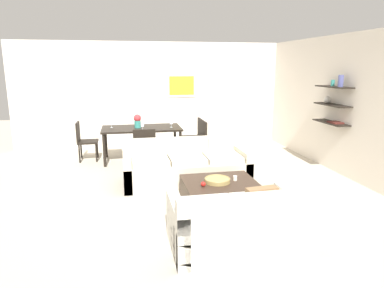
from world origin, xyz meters
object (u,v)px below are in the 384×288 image
(dining_chair_right_far, at_px, (196,134))
(wine_glass_foot, at_px, (142,125))
(loveseat_white, at_px, (239,224))
(apple_on_coffee_table, at_px, (203,184))
(centerpiece_vase, at_px, (137,121))
(decorative_bowl, at_px, (217,180))
(dining_chair_foot, at_px, (144,147))
(wine_glass_right_near, at_px, (171,122))
(dining_chair_left_far, at_px, (84,139))
(candle_jar, at_px, (235,178))
(dining_table, at_px, (142,131))
(coffee_table, at_px, (221,194))
(dining_chair_right_near, at_px, (199,138))
(wine_glass_left_far, at_px, (111,123))
(sofa_beige, at_px, (186,167))

(dining_chair_right_far, xyz_separation_m, wine_glass_foot, (-1.28, -0.61, 0.37))
(loveseat_white, distance_m, apple_on_coffee_table, 1.12)
(dining_chair_right_far, distance_m, centerpiece_vase, 1.44)
(decorative_bowl, bearing_deg, dining_chair_foot, 115.49)
(wine_glass_right_near, bearing_deg, dining_chair_left_far, 170.53)
(loveseat_white, bearing_deg, wine_glass_right_near, 93.26)
(candle_jar, relative_size, dining_table, 0.04)
(coffee_table, bearing_deg, decorative_bowl, 160.21)
(decorative_bowl, distance_m, candle_jar, 0.29)
(loveseat_white, bearing_deg, dining_chair_left_far, 116.45)
(apple_on_coffee_table, bearing_deg, dining_chair_right_near, 78.71)
(decorative_bowl, height_order, candle_jar, candle_jar)
(dining_chair_right_far, bearing_deg, candle_jar, -90.45)
(wine_glass_right_near, bearing_deg, dining_chair_foot, -130.98)
(apple_on_coffee_table, xyz_separation_m, wine_glass_left_far, (-1.37, 3.16, 0.44))
(apple_on_coffee_table, bearing_deg, candle_jar, 17.54)
(apple_on_coffee_table, distance_m, wine_glass_foot, 2.77)
(candle_jar, relative_size, wine_glass_foot, 0.42)
(dining_chair_right_near, bearing_deg, dining_table, 170.75)
(dining_chair_right_far, height_order, dining_chair_right_near, same)
(dining_chair_foot, bearing_deg, decorative_bowl, -64.51)
(coffee_table, relative_size, apple_on_coffee_table, 15.09)
(sofa_beige, relative_size, dining_chair_right_far, 2.55)
(dining_chair_foot, distance_m, centerpiece_vase, 0.94)
(loveseat_white, distance_m, wine_glass_left_far, 4.56)
(wine_glass_left_far, bearing_deg, coffee_table, -61.11)
(dining_table, relative_size, dining_chair_left_far, 1.98)
(dining_chair_right_far, relative_size, wine_glass_right_near, 5.14)
(decorative_bowl, xyz_separation_m, dining_chair_right_near, (0.31, 2.69, 0.09))
(decorative_bowl, relative_size, dining_chair_foot, 0.45)
(sofa_beige, xyz_separation_m, centerpiece_vase, (-0.79, 1.70, 0.62))
(dining_chair_foot, relative_size, dining_chair_right_near, 1.00)
(candle_jar, distance_m, apple_on_coffee_table, 0.57)
(dining_chair_right_far, bearing_deg, wine_glass_foot, -154.46)
(decorative_bowl, relative_size, apple_on_coffee_table, 5.37)
(candle_jar, height_order, dining_table, dining_table)
(apple_on_coffee_table, height_order, dining_chair_left_far, dining_chair_left_far)
(sofa_beige, bearing_deg, centerpiece_vase, 114.86)
(dining_chair_right_far, height_order, wine_glass_left_far, wine_glass_left_far)
(sofa_beige, xyz_separation_m, dining_chair_right_far, (0.58, 1.93, 0.21))
(loveseat_white, height_order, decorative_bowl, loveseat_white)
(candle_jar, bearing_deg, decorative_bowl, -174.89)
(candle_jar, relative_size, wine_glass_left_far, 0.46)
(dining_chair_right_far, relative_size, wine_glass_foot, 5.12)
(dining_chair_right_far, relative_size, centerpiece_vase, 2.95)
(wine_glass_foot, relative_size, wine_glass_left_far, 1.09)
(dining_chair_foot, relative_size, wine_glass_foot, 5.12)
(dining_chair_right_near, bearing_deg, dining_chair_foot, -152.66)
(apple_on_coffee_table, xyz_separation_m, dining_chair_right_near, (0.57, 2.83, 0.09))
(loveseat_white, bearing_deg, wine_glass_foot, 103.32)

